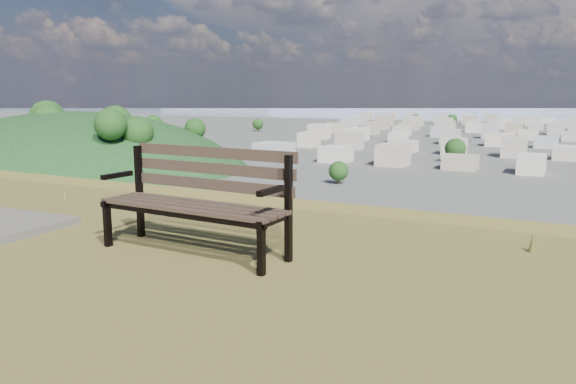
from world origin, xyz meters
The scene contains 6 objects.
park_bench centered at (-0.52, 1.71, 25.57)m, with size 1.97×0.71×1.02m.
grass_tufts centered at (-0.13, -0.44, 25.11)m, with size 12.49×7.38×0.28m.
green_wooded_hill centered at (-164.23, 145.46, 0.12)m, with size 156.78×125.42×78.39m.
city_blocks centered at (0.00, 394.44, 3.50)m, with size 395.00×361.00×7.00m.
city_trees centered at (-26.39, 319.00, 4.83)m, with size 406.52×387.20×9.98m.
far_hills centered at (-60.92, 1402.93, 25.47)m, with size 2050.00×340.00×60.00m.
Camera 1 is at (2.74, -2.65, 26.54)m, focal length 35.00 mm.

